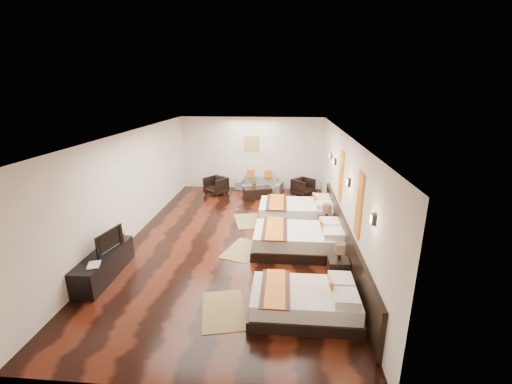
# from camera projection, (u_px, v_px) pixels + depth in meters

# --- Properties ---
(floor) EXTENTS (5.50, 9.50, 0.01)m
(floor) POSITION_uv_depth(u_px,v_px,m) (235.00, 238.00, 9.02)
(floor) COLOR black
(floor) RESTS_ON ground
(ceiling) EXTENTS (5.50, 9.50, 0.01)m
(ceiling) POSITION_uv_depth(u_px,v_px,m) (233.00, 133.00, 8.18)
(ceiling) COLOR white
(ceiling) RESTS_ON floor
(back_wall) EXTENTS (5.50, 0.01, 2.80)m
(back_wall) POSITION_uv_depth(u_px,v_px,m) (252.00, 153.00, 13.12)
(back_wall) COLOR silver
(back_wall) RESTS_ON floor
(left_wall) EXTENTS (0.01, 9.50, 2.80)m
(left_wall) POSITION_uv_depth(u_px,v_px,m) (130.00, 186.00, 8.82)
(left_wall) COLOR silver
(left_wall) RESTS_ON floor
(right_wall) EXTENTS (0.01, 9.50, 2.80)m
(right_wall) POSITION_uv_depth(u_px,v_px,m) (343.00, 191.00, 8.38)
(right_wall) COLOR silver
(right_wall) RESTS_ON floor
(headboard_panel) EXTENTS (0.08, 6.60, 0.90)m
(headboard_panel) POSITION_uv_depth(u_px,v_px,m) (344.00, 240.00, 7.91)
(headboard_panel) COLOR black
(headboard_panel) RESTS_ON floor
(bed_near) EXTENTS (1.94, 1.22, 0.74)m
(bed_near) POSITION_uv_depth(u_px,v_px,m) (305.00, 301.00, 5.95)
(bed_near) COLOR black
(bed_near) RESTS_ON floor
(bed_mid) EXTENTS (2.27, 1.43, 0.87)m
(bed_mid) POSITION_uv_depth(u_px,v_px,m) (300.00, 240.00, 8.25)
(bed_mid) COLOR black
(bed_mid) RESTS_ON floor
(bed_far) EXTENTS (2.29, 1.44, 0.87)m
(bed_far) POSITION_uv_depth(u_px,v_px,m) (297.00, 211.00, 10.11)
(bed_far) COLOR black
(bed_far) RESTS_ON floor
(nightstand_a) EXTENTS (0.42, 0.42, 0.84)m
(nightstand_a) POSITION_uv_depth(u_px,v_px,m) (338.00, 267.00, 7.00)
(nightstand_a) COLOR black
(nightstand_a) RESTS_ON floor
(nightstand_b) EXTENTS (0.45, 0.45, 0.88)m
(nightstand_b) POSITION_uv_depth(u_px,v_px,m) (326.00, 224.00, 9.14)
(nightstand_b) COLOR black
(nightstand_b) RESTS_ON floor
(jute_mat_near) EXTENTS (1.00, 1.34, 0.01)m
(jute_mat_near) POSITION_uv_depth(u_px,v_px,m) (223.00, 310.00, 6.10)
(jute_mat_near) COLOR olive
(jute_mat_near) RESTS_ON floor
(jute_mat_mid) EXTENTS (1.09, 1.38, 0.01)m
(jute_mat_mid) POSITION_uv_depth(u_px,v_px,m) (243.00, 250.00, 8.37)
(jute_mat_mid) COLOR olive
(jute_mat_mid) RESTS_ON floor
(jute_mat_far) EXTENTS (1.04, 1.35, 0.01)m
(jute_mat_far) POSITION_uv_depth(u_px,v_px,m) (248.00, 221.00, 10.18)
(jute_mat_far) COLOR olive
(jute_mat_far) RESTS_ON floor
(tv_console) EXTENTS (0.50, 1.80, 0.55)m
(tv_console) POSITION_uv_depth(u_px,v_px,m) (104.00, 265.00, 7.13)
(tv_console) COLOR black
(tv_console) RESTS_ON floor
(tv) EXTENTS (0.25, 0.82, 0.47)m
(tv) POSITION_uv_depth(u_px,v_px,m) (106.00, 240.00, 7.11)
(tv) COLOR black
(tv) RESTS_ON tv_console
(book) EXTENTS (0.32, 0.37, 0.03)m
(book) POSITION_uv_depth(u_px,v_px,m) (87.00, 266.00, 6.52)
(book) COLOR black
(book) RESTS_ON tv_console
(figurine) EXTENTS (0.34, 0.34, 0.31)m
(figurine) POSITION_uv_depth(u_px,v_px,m) (118.00, 232.00, 7.69)
(figurine) COLOR brown
(figurine) RESTS_ON tv_console
(sofa) EXTENTS (1.89, 1.07, 0.52)m
(sofa) POSITION_uv_depth(u_px,v_px,m) (259.00, 184.00, 13.15)
(sofa) COLOR slate
(sofa) RESTS_ON floor
(armchair_left) EXTENTS (0.99, 1.00, 0.66)m
(armchair_left) POSITION_uv_depth(u_px,v_px,m) (216.00, 186.00, 12.66)
(armchair_left) COLOR black
(armchair_left) RESTS_ON floor
(armchair_right) EXTENTS (0.97, 0.97, 0.63)m
(armchair_right) POSITION_uv_depth(u_px,v_px,m) (303.00, 187.00, 12.55)
(armchair_right) COLOR black
(armchair_right) RESTS_ON floor
(coffee_table) EXTENTS (1.11, 0.79, 0.40)m
(coffee_table) POSITION_uv_depth(u_px,v_px,m) (257.00, 193.00, 12.22)
(coffee_table) COLOR black
(coffee_table) RESTS_ON floor
(table_plant) EXTENTS (0.31, 0.29, 0.29)m
(table_plant) POSITION_uv_depth(u_px,v_px,m) (255.00, 183.00, 12.18)
(table_plant) COLOR #2D5A1E
(table_plant) RESTS_ON coffee_table
(orange_panel_a) EXTENTS (0.04, 0.40, 1.30)m
(orange_panel_a) POSITION_uv_depth(u_px,v_px,m) (359.00, 205.00, 6.49)
(orange_panel_a) COLOR #D86014
(orange_panel_a) RESTS_ON right_wall
(orange_panel_b) EXTENTS (0.04, 0.40, 1.30)m
(orange_panel_b) POSITION_uv_depth(u_px,v_px,m) (341.00, 176.00, 8.58)
(orange_panel_b) COLOR #D86014
(orange_panel_b) RESTS_ON right_wall
(sconce_near) EXTENTS (0.07, 0.12, 0.18)m
(sconce_near) POSITION_uv_depth(u_px,v_px,m) (373.00, 219.00, 5.40)
(sconce_near) COLOR black
(sconce_near) RESTS_ON right_wall
(sconce_mid) EXTENTS (0.07, 0.12, 0.18)m
(sconce_mid) POSITION_uv_depth(u_px,v_px,m) (348.00, 182.00, 7.49)
(sconce_mid) COLOR black
(sconce_mid) RESTS_ON right_wall
(sconce_far) EXTENTS (0.07, 0.12, 0.18)m
(sconce_far) POSITION_uv_depth(u_px,v_px,m) (335.00, 162.00, 9.58)
(sconce_far) COLOR black
(sconce_far) RESTS_ON right_wall
(sconce_lounge) EXTENTS (0.07, 0.12, 0.18)m
(sconce_lounge) POSITION_uv_depth(u_px,v_px,m) (331.00, 155.00, 10.44)
(sconce_lounge) COLOR black
(sconce_lounge) RESTS_ON right_wall
(gold_artwork) EXTENTS (0.60, 0.04, 0.60)m
(gold_artwork) POSITION_uv_depth(u_px,v_px,m) (252.00, 143.00, 12.98)
(gold_artwork) COLOR #AD873F
(gold_artwork) RESTS_ON back_wall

